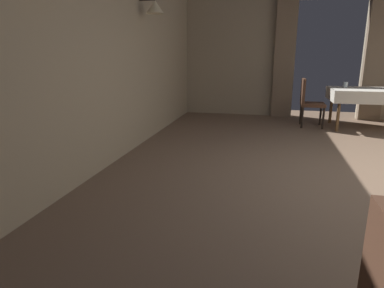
{
  "coord_description": "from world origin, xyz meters",
  "views": [
    {
      "loc": [
        -1.19,
        -3.82,
        1.37
      ],
      "look_at": [
        -2.09,
        0.08,
        0.31
      ],
      "focal_mm": 31.46,
      "sensor_mm": 36.0,
      "label": 1
    }
  ],
  "objects": [
    {
      "name": "ground",
      "position": [
        0.0,
        0.0,
        0.0
      ],
      "size": [
        10.08,
        10.08,
        0.0
      ],
      "primitive_type": "plane",
      "color": "#7A604C"
    },
    {
      "name": "wall_left",
      "position": [
        -3.2,
        0.0,
        1.5
      ],
      "size": [
        0.49,
        8.4,
        3.0
      ],
      "color": "tan",
      "rests_on": "ground"
    },
    {
      "name": "wall_back",
      "position": [
        0.0,
        4.18,
        1.52
      ],
      "size": [
        6.4,
        0.27,
        3.0
      ],
      "color": "tan",
      "rests_on": "ground"
    },
    {
      "name": "dining_table_mid",
      "position": [
        0.58,
        3.1,
        0.66
      ],
      "size": [
        1.29,
        1.03,
        0.75
      ],
      "color": "brown",
      "rests_on": "ground"
    },
    {
      "name": "chair_mid_left",
      "position": [
        -0.45,
        3.03,
        0.52
      ],
      "size": [
        0.44,
        0.44,
        0.93
      ],
      "color": "black",
      "rests_on": "ground"
    },
    {
      "name": "glass_mid_b",
      "position": [
        0.23,
        3.24,
        0.81
      ],
      "size": [
        0.08,
        0.08,
        0.11
      ],
      "primitive_type": "cylinder",
      "color": "silver",
      "rests_on": "dining_table_mid"
    }
  ]
}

